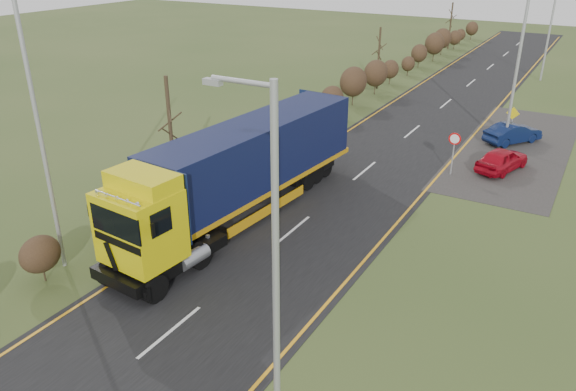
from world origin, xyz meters
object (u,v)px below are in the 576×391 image
(car_red_hatchback, at_px, (502,160))
(streetlight_near, at_px, (272,247))
(lorry, at_px, (241,168))
(car_blue_sedan, at_px, (513,133))
(speed_sign, at_px, (454,146))

(car_red_hatchback, distance_m, streetlight_near, 21.29)
(streetlight_near, bearing_deg, lorry, 128.49)
(car_blue_sedan, relative_size, speed_sign, 1.60)
(lorry, bearing_deg, speed_sign, 60.14)
(speed_sign, bearing_deg, car_red_hatchback, 41.60)
(car_blue_sedan, bearing_deg, streetlight_near, 120.71)
(streetlight_near, bearing_deg, speed_sign, 90.88)
(car_red_hatchback, xyz_separation_m, speed_sign, (-2.22, -1.97, 1.01))
(car_blue_sedan, bearing_deg, speed_sign, 109.35)
(lorry, bearing_deg, car_blue_sedan, 67.67)
(car_red_hatchback, relative_size, car_blue_sedan, 0.99)
(car_blue_sedan, xyz_separation_m, streetlight_near, (-1.59, -25.88, 4.29))
(lorry, relative_size, streetlight_near, 1.74)
(lorry, distance_m, streetlight_near, 11.72)
(lorry, xyz_separation_m, car_red_hatchback, (9.05, 11.81, -1.79))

